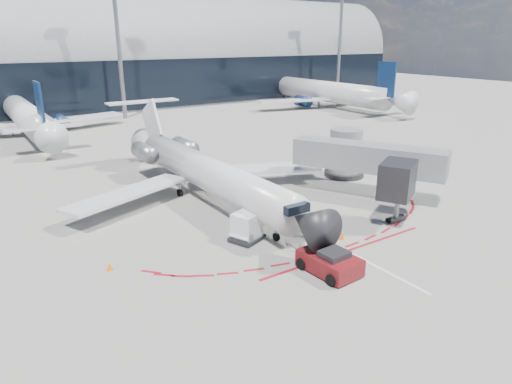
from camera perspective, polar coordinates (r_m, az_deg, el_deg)
ground at (r=39.15m, az=-0.55°, el=-1.21°), size 260.00×260.00×0.00m
apron_centerline at (r=40.74m, az=-2.09°, el=-0.40°), size 0.25×40.00×0.01m
apron_stop_bar at (r=30.92m, az=11.29°, el=-7.24°), size 14.00×0.25×0.01m
terminal_building at (r=98.00m, az=-22.58°, el=14.55°), size 150.00×24.15×24.00m
jet_bridge at (r=42.12m, az=12.99°, el=4.03°), size 10.03×15.20×4.90m
light_mast_centre at (r=82.73m, az=-16.82°, el=17.40°), size 0.70×0.70×25.00m
light_mast_east at (r=108.88m, az=10.44°, el=18.01°), size 0.70×0.70×25.00m
regional_jet at (r=39.73m, az=-6.74°, el=2.76°), size 24.33×30.00×7.51m
pushback_tug at (r=27.87m, az=9.20°, el=-8.64°), size 2.66×5.82×1.50m
ramp_worker at (r=32.32m, az=7.31°, el=-3.97°), size 0.74×0.51×1.93m
uld_container at (r=31.46m, az=-1.17°, el=-4.41°), size 2.64×2.46×2.01m
safety_cone_left at (r=29.25m, az=-17.79°, el=-8.84°), size 0.38×0.38×0.53m
safety_cone_right at (r=32.43m, az=10.76°, el=-5.44°), size 0.37×0.37×0.52m
bg_airliner_0 at (r=74.63m, az=-27.16°, el=10.54°), size 32.82×34.75×10.62m
bg_airliner_1 at (r=95.55m, az=8.70°, el=14.07°), size 36.51×38.66×11.81m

